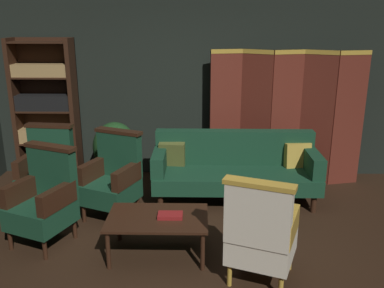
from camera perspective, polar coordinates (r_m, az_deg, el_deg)
ground_plane at (r=4.39m, az=-0.23°, el=-15.07°), size 10.00×10.00×0.00m
back_wall at (r=6.24m, az=0.32°, el=8.38°), size 7.20×0.10×2.80m
folding_screen at (r=6.10m, az=12.64°, el=3.80°), size 2.16×0.33×1.90m
bookshelf at (r=6.45m, az=-19.24°, el=4.66°), size 0.90×0.32×2.05m
velvet_couch at (r=5.52m, az=5.87°, el=-3.02°), size 2.12×0.78×0.88m
coffee_table at (r=4.27m, az=-4.70°, el=-10.38°), size 1.00×0.64×0.42m
armchair_gilt_accent at (r=3.84m, az=9.35°, el=-11.86°), size 0.75×0.74×1.04m
armchair_wing_left at (r=4.71m, az=-19.47°, el=-7.06°), size 0.76×0.75×1.04m
armchair_wing_right at (r=5.56m, az=-19.06°, el=-3.33°), size 0.64×0.63×1.04m
armchair_wing_far at (r=5.10m, az=-10.70°, el=-4.51°), size 0.76×0.76×1.04m
potted_plant at (r=6.05m, az=-10.42°, el=-0.67°), size 0.62×0.62×0.91m
book_red_leather at (r=4.22m, az=-2.98°, el=-9.68°), size 0.25×0.15×0.04m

